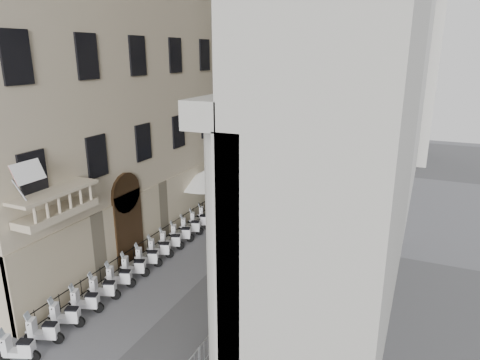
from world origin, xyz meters
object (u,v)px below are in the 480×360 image
(security_tent, at_px, (211,181))
(street_lamp, at_px, (239,135))
(info_kiosk, at_px, (221,197))
(pedestrian_b, at_px, (317,195))
(pedestrian_a, at_px, (306,183))

(security_tent, bearing_deg, street_lamp, 92.23)
(info_kiosk, relative_size, pedestrian_b, 1.03)
(street_lamp, relative_size, pedestrian_a, 5.68)
(street_lamp, distance_m, pedestrian_a, 7.82)
(pedestrian_a, bearing_deg, pedestrian_b, 108.23)
(pedestrian_a, bearing_deg, street_lamp, 27.25)
(street_lamp, xyz_separation_m, info_kiosk, (-0.14, -3.31, -4.54))
(pedestrian_a, bearing_deg, security_tent, 53.30)
(security_tent, height_order, pedestrian_a, security_tent)
(info_kiosk, bearing_deg, street_lamp, 69.86)
(security_tent, distance_m, pedestrian_b, 9.29)
(info_kiosk, xyz_separation_m, pedestrian_b, (6.96, 3.72, -0.04))
(info_kiosk, bearing_deg, pedestrian_b, 10.35)
(security_tent, xyz_separation_m, street_lamp, (-0.22, 5.78, 2.44))
(pedestrian_a, height_order, pedestrian_b, pedestrian_b)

